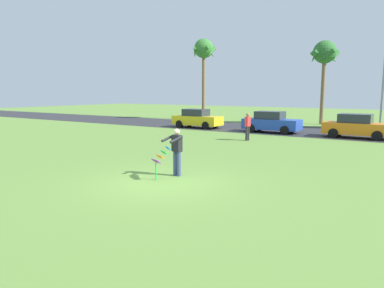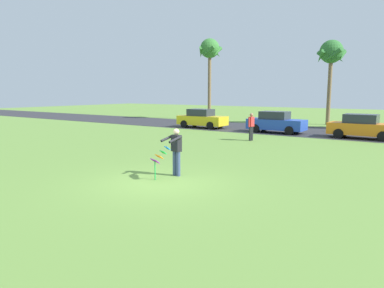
{
  "view_description": "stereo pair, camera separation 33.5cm",
  "coord_description": "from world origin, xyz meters",
  "px_view_note": "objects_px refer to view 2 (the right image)",
  "views": [
    {
      "loc": [
        7.22,
        -9.22,
        3.04
      ],
      "look_at": [
        -0.17,
        2.14,
        1.05
      ],
      "focal_mm": 33.28,
      "sensor_mm": 36.0,
      "label": 1
    },
    {
      "loc": [
        7.5,
        -9.03,
        3.04
      ],
      "look_at": [
        -0.17,
        2.14,
        1.05
      ],
      "focal_mm": 33.28,
      "sensor_mm": 36.0,
      "label": 2
    }
  ],
  "objects_px": {
    "kite_held": "(159,158)",
    "parked_car_blue": "(276,123)",
    "parked_car_orange": "(362,127)",
    "person_walker_near": "(251,126)",
    "palm_tree_left_near": "(210,52)",
    "parked_car_yellow": "(202,119)",
    "palm_tree_right_near": "(331,55)",
    "person_kite_flyer": "(176,150)"
  },
  "relations": [
    {
      "from": "kite_held",
      "to": "parked_car_blue",
      "type": "distance_m",
      "value": 16.12
    },
    {
      "from": "parked_car_orange",
      "to": "person_walker_near",
      "type": "xyz_separation_m",
      "value": [
        -5.57,
        -5.02,
        0.16
      ]
    },
    {
      "from": "kite_held",
      "to": "palm_tree_left_near",
      "type": "bearing_deg",
      "value": 118.13
    },
    {
      "from": "kite_held",
      "to": "person_walker_near",
      "type": "xyz_separation_m",
      "value": [
        -1.65,
        10.98,
        0.16
      ]
    },
    {
      "from": "kite_held",
      "to": "parked_car_orange",
      "type": "xyz_separation_m",
      "value": [
        3.92,
        16.0,
        0.01
      ]
    },
    {
      "from": "parked_car_yellow",
      "to": "palm_tree_right_near",
      "type": "xyz_separation_m",
      "value": [
        8.07,
        9.23,
        5.59
      ]
    },
    {
      "from": "parked_car_yellow",
      "to": "palm_tree_left_near",
      "type": "bearing_deg",
      "value": 117.97
    },
    {
      "from": "person_walker_near",
      "to": "kite_held",
      "type": "bearing_deg",
      "value": -81.43
    },
    {
      "from": "person_kite_flyer",
      "to": "kite_held",
      "type": "relative_size",
      "value": 1.51
    },
    {
      "from": "person_kite_flyer",
      "to": "parked_car_blue",
      "type": "height_order",
      "value": "person_kite_flyer"
    },
    {
      "from": "person_kite_flyer",
      "to": "parked_car_blue",
      "type": "bearing_deg",
      "value": 98.05
    },
    {
      "from": "parked_car_blue",
      "to": "palm_tree_left_near",
      "type": "bearing_deg",
      "value": 142.54
    },
    {
      "from": "parked_car_yellow",
      "to": "person_walker_near",
      "type": "bearing_deg",
      "value": -35.9
    },
    {
      "from": "person_walker_near",
      "to": "parked_car_orange",
      "type": "bearing_deg",
      "value": 42.0
    },
    {
      "from": "parked_car_yellow",
      "to": "person_walker_near",
      "type": "distance_m",
      "value": 8.56
    },
    {
      "from": "kite_held",
      "to": "parked_car_orange",
      "type": "bearing_deg",
      "value": 76.23
    },
    {
      "from": "person_walker_near",
      "to": "palm_tree_right_near",
      "type": "bearing_deg",
      "value": 85.44
    },
    {
      "from": "kite_held",
      "to": "palm_tree_left_near",
      "type": "xyz_separation_m",
      "value": [
        -13.11,
        24.51,
        6.58
      ]
    },
    {
      "from": "parked_car_blue",
      "to": "person_walker_near",
      "type": "xyz_separation_m",
      "value": [
        0.34,
        -5.02,
        0.16
      ]
    },
    {
      "from": "parked_car_yellow",
      "to": "parked_car_orange",
      "type": "distance_m",
      "value": 12.5
    },
    {
      "from": "parked_car_orange",
      "to": "person_kite_flyer",
      "type": "bearing_deg",
      "value": -103.85
    },
    {
      "from": "parked_car_orange",
      "to": "palm_tree_right_near",
      "type": "bearing_deg",
      "value": 115.67
    },
    {
      "from": "parked_car_orange",
      "to": "person_walker_near",
      "type": "distance_m",
      "value": 7.5
    },
    {
      "from": "parked_car_yellow",
      "to": "person_kite_flyer",
      "type": "bearing_deg",
      "value": -60.14
    },
    {
      "from": "person_kite_flyer",
      "to": "kite_held",
      "type": "distance_m",
      "value": 0.8
    },
    {
      "from": "person_kite_flyer",
      "to": "kite_held",
      "type": "xyz_separation_m",
      "value": [
        -0.16,
        -0.76,
        -0.18
      ]
    },
    {
      "from": "person_kite_flyer",
      "to": "palm_tree_left_near",
      "type": "distance_m",
      "value": 27.95
    },
    {
      "from": "parked_car_orange",
      "to": "palm_tree_right_near",
      "type": "relative_size",
      "value": 0.55
    },
    {
      "from": "person_walker_near",
      "to": "person_kite_flyer",
      "type": "bearing_deg",
      "value": -79.92
    },
    {
      "from": "parked_car_yellow",
      "to": "parked_car_orange",
      "type": "relative_size",
      "value": 0.99
    },
    {
      "from": "kite_held",
      "to": "parked_car_blue",
      "type": "height_order",
      "value": "parked_car_blue"
    },
    {
      "from": "palm_tree_left_near",
      "to": "parked_car_yellow",
      "type": "bearing_deg",
      "value": -62.03
    },
    {
      "from": "palm_tree_left_near",
      "to": "parked_car_orange",
      "type": "bearing_deg",
      "value": -26.57
    },
    {
      "from": "person_kite_flyer",
      "to": "parked_car_orange",
      "type": "bearing_deg",
      "value": 76.15
    },
    {
      "from": "parked_car_blue",
      "to": "palm_tree_left_near",
      "type": "height_order",
      "value": "palm_tree_left_near"
    },
    {
      "from": "kite_held",
      "to": "palm_tree_right_near",
      "type": "distance_m",
      "value": 25.85
    },
    {
      "from": "parked_car_orange",
      "to": "palm_tree_left_near",
      "type": "distance_m",
      "value": 20.14
    },
    {
      "from": "parked_car_blue",
      "to": "palm_tree_right_near",
      "type": "relative_size",
      "value": 0.55
    },
    {
      "from": "parked_car_blue",
      "to": "person_kite_flyer",
      "type": "bearing_deg",
      "value": -81.95
    },
    {
      "from": "palm_tree_left_near",
      "to": "person_walker_near",
      "type": "relative_size",
      "value": 5.08
    },
    {
      "from": "parked_car_yellow",
      "to": "kite_held",
      "type": "bearing_deg",
      "value": -61.78
    },
    {
      "from": "parked_car_blue",
      "to": "palm_tree_right_near",
      "type": "xyz_separation_m",
      "value": [
        1.48,
        9.23,
        5.59
      ]
    }
  ]
}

